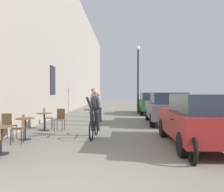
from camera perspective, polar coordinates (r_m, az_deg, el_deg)
name	(u,v)px	position (r m, az deg, el deg)	size (l,w,h in m)	color
building_facade_left	(59,38)	(18.75, -11.65, 12.39)	(0.54, 68.00, 10.64)	gray
cafe_table_near	(1,134)	(7.30, -23.21, -7.67)	(0.64, 0.64, 0.72)	black
cafe_table_mid	(25,124)	(9.19, -18.50, -5.86)	(0.64, 0.64, 0.72)	black
cafe_chair_mid_toward_street	(20,127)	(8.55, -19.59, -6.41)	(0.44, 0.44, 0.89)	black
cafe_chair_mid_toward_wall	(8,124)	(9.32, -21.80, -5.81)	(0.40, 0.40, 0.89)	black
cafe_table_far	(44,118)	(11.08, -14.60, -4.68)	(0.64, 0.64, 0.72)	black
cafe_chair_far_toward_street	(60,118)	(10.99, -11.31, -4.73)	(0.42, 0.42, 0.89)	black
cafe_chair_far_toward_wall	(47,117)	(11.66, -14.15, -4.41)	(0.42, 0.42, 0.89)	black
cyclist_on_bicycle	(95,114)	(9.25, -3.85, -3.97)	(0.52, 1.76, 1.74)	black
pedestrian_near	(94,105)	(12.21, -4.03, -1.88)	(0.37, 0.28, 1.77)	#26262D
pedestrian_mid	(98,105)	(13.85, -3.00, -1.97)	(0.37, 0.28, 1.59)	#26262D
pedestrian_far	(93,102)	(16.47, -4.11, -1.42)	(0.35, 0.25, 1.63)	#26262D
street_lamp	(138,71)	(18.85, 5.74, 5.55)	(0.32, 0.32, 4.90)	black
parked_car_nearest	(200,119)	(8.07, 18.71, -4.84)	(1.84, 4.32, 1.54)	maroon
parked_car_second	(166,108)	(13.25, 11.87, -2.49)	(1.97, 4.45, 1.56)	#595960
parked_car_third	(151,103)	(18.99, 8.60, -1.48)	(1.83, 4.30, 1.53)	#23512D
parked_motorcycle	(186,140)	(6.79, 16.01, -9.27)	(0.62, 2.15, 0.92)	black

